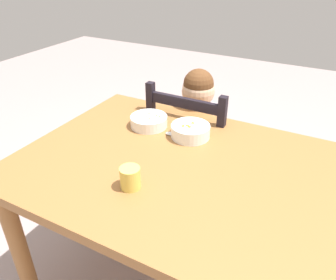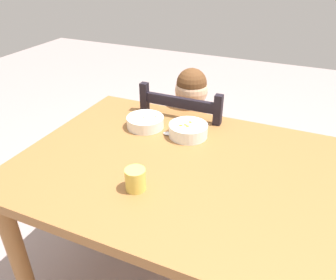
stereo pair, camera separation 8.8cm
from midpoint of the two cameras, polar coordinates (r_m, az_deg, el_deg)
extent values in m
cube|color=#925F31|center=(1.29, -0.07, -4.69)|extent=(1.24, 0.93, 0.04)
cylinder|color=#925F31|center=(1.58, -25.76, -18.16)|extent=(0.07, 0.07, 0.70)
cylinder|color=#925F31|center=(2.00, -9.85, -3.94)|extent=(0.07, 0.07, 0.70)
cylinder|color=#925F31|center=(1.76, 22.26, -11.74)|extent=(0.07, 0.07, 0.70)
cube|color=black|center=(1.94, 2.63, -2.41)|extent=(0.42, 0.42, 0.02)
cube|color=black|center=(2.17, 9.06, -5.72)|extent=(0.04, 0.04, 0.40)
cube|color=black|center=(2.27, -0.21, -3.52)|extent=(0.04, 0.04, 0.40)
cube|color=black|center=(1.88, 5.83, -12.00)|extent=(0.04, 0.04, 0.40)
cube|color=black|center=(1.99, -4.70, -9.06)|extent=(0.04, 0.04, 0.40)
cube|color=black|center=(1.61, 6.65, 0.04)|extent=(0.04, 0.04, 0.46)
cube|color=black|center=(1.74, -5.31, 2.56)|extent=(0.04, 0.04, 0.46)
cube|color=black|center=(1.60, 0.46, 6.46)|extent=(0.36, 0.02, 0.05)
cube|color=black|center=(1.66, 0.44, 2.06)|extent=(0.36, 0.02, 0.05)
cube|color=silver|center=(1.83, 2.41, 1.61)|extent=(0.22, 0.14, 0.32)
sphere|color=#DDAE88|center=(1.73, 2.58, 8.50)|extent=(0.17, 0.17, 0.17)
sphere|color=brown|center=(1.72, 2.61, 9.69)|extent=(0.16, 0.16, 0.16)
cylinder|color=#3F4C72|center=(1.97, -0.64, -9.19)|extent=(0.07, 0.07, 0.42)
cylinder|color=#3F4C72|center=(1.93, 2.38, -10.02)|extent=(0.07, 0.07, 0.42)
cylinder|color=silver|center=(1.76, -2.68, 3.29)|extent=(0.06, 0.24, 0.13)
cylinder|color=silver|center=(1.67, 5.35, 1.66)|extent=(0.06, 0.24, 0.13)
cylinder|color=white|center=(1.53, -5.57, 3.08)|extent=(0.17, 0.17, 0.05)
cylinder|color=white|center=(1.54, -5.53, 2.35)|extent=(0.08, 0.08, 0.01)
cylinder|color=green|center=(1.53, -5.59, 3.34)|extent=(0.14, 0.14, 0.03)
sphere|color=#419C20|center=(1.52, -5.94, 3.68)|extent=(0.01, 0.01, 0.01)
sphere|color=green|center=(1.55, -5.61, 4.29)|extent=(0.01, 0.01, 0.01)
sphere|color=green|center=(1.52, -3.77, 3.89)|extent=(0.01, 0.01, 0.01)
sphere|color=#489727|center=(1.53, -4.32, 3.99)|extent=(0.01, 0.01, 0.01)
sphere|color=#3B9B1C|center=(1.50, -5.47, 3.47)|extent=(0.01, 0.01, 0.01)
cylinder|color=white|center=(1.45, 1.78, 1.66)|extent=(0.17, 0.17, 0.06)
cylinder|color=white|center=(1.46, 1.76, 0.81)|extent=(0.08, 0.08, 0.01)
cylinder|color=orange|center=(1.44, 1.78, 1.96)|extent=(0.14, 0.14, 0.03)
cube|color=orange|center=(1.43, 0.46, 2.32)|extent=(0.02, 0.02, 0.01)
cube|color=orange|center=(1.42, 1.58, 2.22)|extent=(0.01, 0.01, 0.01)
cube|color=orange|center=(1.46, 2.12, 2.90)|extent=(0.02, 0.02, 0.01)
cube|color=orange|center=(1.43, 1.21, 2.45)|extent=(0.02, 0.02, 0.01)
cube|color=silver|center=(1.46, 0.90, 0.78)|extent=(0.10, 0.03, 0.00)
ellipsoid|color=silver|center=(1.47, -1.69, 1.10)|extent=(0.05, 0.04, 0.01)
cylinder|color=#DAC252|center=(1.14, -7.84, -6.78)|extent=(0.07, 0.07, 0.08)
camera|label=1|loc=(0.04, 88.11, 1.10)|focal=35.43mm
camera|label=2|loc=(0.04, -91.89, -1.10)|focal=35.43mm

